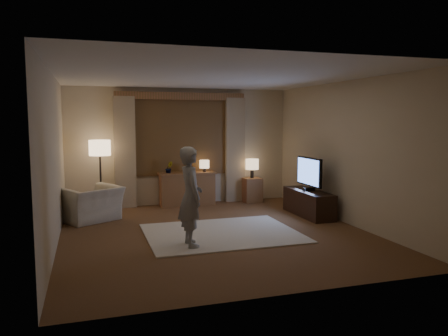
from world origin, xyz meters
name	(u,v)px	position (x,y,z in m)	size (l,w,h in m)	color
room	(207,152)	(0.00, 0.50, 1.33)	(5.04, 5.54, 2.64)	brown
rug	(222,233)	(0.09, -0.09, 0.01)	(2.50, 2.00, 0.02)	beige
sideboard	(187,190)	(0.07, 2.50, 0.35)	(1.20, 0.40, 0.70)	brown
picture_frame	(187,170)	(0.07, 2.50, 0.80)	(0.16, 0.02, 0.20)	brown
plant	(169,168)	(-0.33, 2.50, 0.85)	(0.17, 0.13, 0.30)	#999999
table_lamp_sideboard	(204,165)	(0.47, 2.50, 0.90)	(0.22, 0.22, 0.30)	black
floor_lamp	(100,152)	(-1.78, 2.35, 1.25)	(0.43, 0.43, 1.49)	black
armchair	(91,204)	(-1.99, 1.55, 0.32)	(1.00, 0.87, 0.65)	beige
side_table	(252,190)	(1.60, 2.45, 0.28)	(0.40, 0.40, 0.56)	brown
table_lamp_side	(252,165)	(1.60, 2.45, 0.87)	(0.30, 0.30, 0.44)	black
tv_stand	(309,203)	(2.15, 0.74, 0.25)	(0.45, 1.40, 0.50)	black
tv	(309,172)	(2.15, 0.74, 0.86)	(0.22, 0.92, 0.66)	black
person	(191,196)	(-0.57, -0.66, 0.76)	(0.54, 0.36, 1.49)	#A29C95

